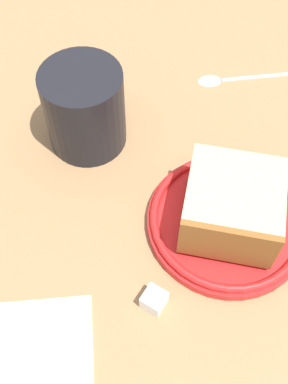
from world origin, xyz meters
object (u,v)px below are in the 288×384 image
(teaspoon, at_px, (225,78))
(folded_napkin, at_px, (14,358))
(tea_mug, at_px, (85,107))
(cake_slice, at_px, (232,207))
(small_plate, at_px, (227,221))
(sugar_cube, at_px, (154,300))

(teaspoon, xyz_separation_m, folded_napkin, (0.11, 0.39, -0.00))
(tea_mug, xyz_separation_m, folded_napkin, (-0.02, 0.25, -0.05))
(cake_slice, xyz_separation_m, tea_mug, (0.17, -0.07, 0.01))
(small_plate, relative_size, cake_slice, 1.65)
(cake_slice, bearing_deg, sugar_cube, 64.15)
(cake_slice, xyz_separation_m, teaspoon, (0.04, -0.21, -0.04))
(tea_mug, distance_m, folded_napkin, 0.26)
(tea_mug, xyz_separation_m, teaspoon, (-0.13, -0.13, -0.05))
(tea_mug, bearing_deg, teaspoon, -134.15)
(tea_mug, bearing_deg, folded_napkin, 95.49)
(small_plate, height_order, sugar_cube, sugar_cube)
(cake_slice, relative_size, folded_napkin, 0.72)
(cake_slice, relative_size, tea_mug, 0.87)
(small_plate, distance_m, teaspoon, 0.21)
(small_plate, relative_size, sugar_cube, 8.08)
(teaspoon, relative_size, sugar_cube, 5.73)
(small_plate, distance_m, tea_mug, 0.19)
(folded_napkin, height_order, sugar_cube, sugar_cube)
(sugar_cube, bearing_deg, folded_napkin, 39.06)
(tea_mug, relative_size, teaspoon, 0.99)
(small_plate, relative_size, tea_mug, 1.43)
(teaspoon, bearing_deg, tea_mug, 45.85)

